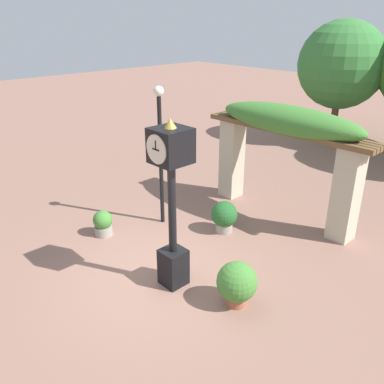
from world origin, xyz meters
TOP-DOWN VIEW (x-y plane):
  - ground_plane at (0.00, 0.00)m, footprint 60.00×60.00m
  - pedestal_clock at (0.37, -0.02)m, footprint 0.62×0.67m
  - pergola at (0.00, 4.04)m, footprint 4.61×1.12m
  - potted_plant_near_left at (1.65, 0.39)m, footprint 0.74×0.74m
  - potted_plant_near_right at (-2.26, 0.02)m, footprint 0.46×0.46m
  - potted_plant_far_left at (-0.37, 2.26)m, footprint 0.64×0.64m
  - lamp_post at (-1.81, 1.50)m, footprint 0.24×0.24m

SIDE VIEW (x-z plane):
  - ground_plane at x=0.00m, z-range 0.00..0.00m
  - potted_plant_near_right at x=-2.26m, z-range 0.00..0.63m
  - potted_plant_far_left at x=-0.37m, z-range 0.03..0.82m
  - potted_plant_near_left at x=1.65m, z-range 0.04..0.90m
  - pedestal_clock at x=0.37m, z-range 0.23..3.54m
  - lamp_post at x=-1.81m, z-range 0.41..3.85m
  - pergola at x=0.00m, z-range 0.71..3.61m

